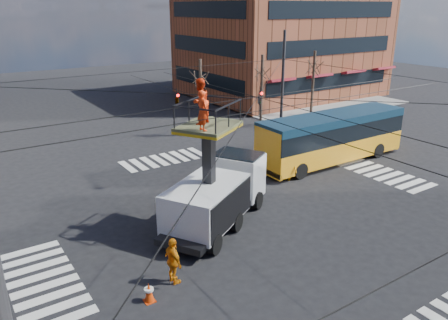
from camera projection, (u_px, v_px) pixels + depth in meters
ground at (255, 215)px, 21.61m from camera, size 120.00×120.00×0.00m
sidewalk_ne at (289, 98)px, 49.05m from camera, size 18.00×18.00×0.12m
crosswalks at (255, 215)px, 21.61m from camera, size 22.40×22.40×0.02m
building_ne at (281, 32)px, 49.59m from camera, size 20.06×16.06×14.00m
overhead_network at (250, 130)px, 20.46m from camera, size 24.24×24.24×8.00m
tree_a at (200, 77)px, 33.28m from camera, size 2.00×2.00×6.00m
tree_b at (262, 71)px, 36.42m from camera, size 2.00×2.00×6.00m
tree_c at (314, 66)px, 39.55m from camera, size 2.00×2.00×6.00m
utility_truck at (217, 180)px, 20.19m from camera, size 7.19×5.55×6.96m
city_bus at (332, 137)px, 28.50m from camera, size 10.98×2.70×3.20m
traffic_cone at (149, 292)px, 15.16m from camera, size 0.36×0.36×0.75m
worker_ground at (173, 261)px, 16.02m from camera, size 0.48×1.09×1.85m
flagger at (288, 166)px, 25.66m from camera, size 1.08×1.35×1.82m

